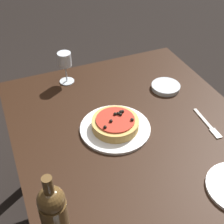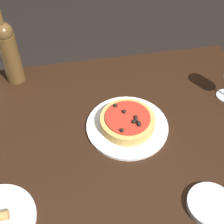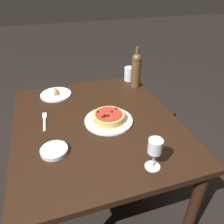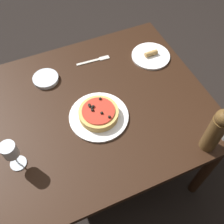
% 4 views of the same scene
% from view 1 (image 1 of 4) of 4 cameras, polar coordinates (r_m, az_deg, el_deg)
% --- Properties ---
extents(ground_plane, '(14.00, 14.00, 0.00)m').
position_cam_1_polar(ground_plane, '(1.87, 2.94, -19.55)').
color(ground_plane, black).
extents(dining_table, '(1.12, 0.97, 0.72)m').
position_cam_1_polar(dining_table, '(1.36, 3.81, -5.91)').
color(dining_table, black).
rests_on(dining_table, ground_plane).
extents(dinner_plate, '(0.29, 0.29, 0.01)m').
position_cam_1_polar(dinner_plate, '(1.29, 0.59, -3.00)').
color(dinner_plate, white).
rests_on(dinner_plate, dining_table).
extents(pizza, '(0.19, 0.19, 0.06)m').
position_cam_1_polar(pizza, '(1.27, 0.60, -2.08)').
color(pizza, tan).
rests_on(pizza, dinner_plate).
extents(wine_glass, '(0.07, 0.07, 0.16)m').
position_cam_1_polar(wine_glass, '(1.52, -8.63, 9.12)').
color(wine_glass, silver).
rests_on(wine_glass, dining_table).
extents(wine_bottle, '(0.07, 0.07, 0.31)m').
position_cam_1_polar(wine_bottle, '(0.88, -10.35, -18.72)').
color(wine_bottle, brown).
rests_on(wine_bottle, dining_table).
extents(side_bowl, '(0.14, 0.14, 0.02)m').
position_cam_1_polar(side_bowl, '(1.53, 9.80, 4.56)').
color(side_bowl, silver).
rests_on(side_bowl, dining_table).
extents(fork, '(0.20, 0.03, 0.00)m').
position_cam_1_polar(fork, '(1.37, 17.21, -2.27)').
color(fork, beige).
rests_on(fork, dining_table).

